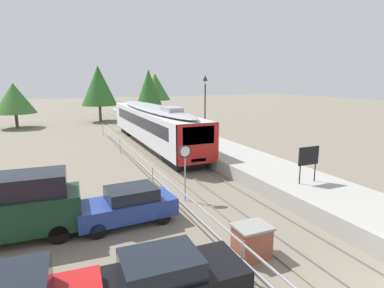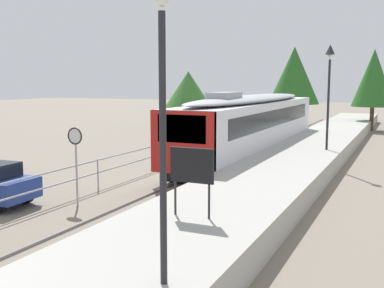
% 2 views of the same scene
% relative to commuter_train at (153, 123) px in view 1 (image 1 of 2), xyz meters
% --- Properties ---
extents(ground_plane, '(160.00, 160.00, 0.00)m').
position_rel_commuter_train_xyz_m(ground_plane, '(-3.00, -0.48, -2.14)').
color(ground_plane, slate).
extents(track_rails, '(3.20, 60.00, 0.14)m').
position_rel_commuter_train_xyz_m(track_rails, '(0.00, -0.48, -2.11)').
color(track_rails, slate).
rests_on(track_rails, ground).
extents(commuter_train, '(2.82, 19.05, 3.74)m').
position_rel_commuter_train_xyz_m(commuter_train, '(0.00, 0.00, 0.00)').
color(commuter_train, silver).
rests_on(commuter_train, track_rails).
extents(station_platform, '(3.90, 60.00, 0.90)m').
position_rel_commuter_train_xyz_m(station_platform, '(3.25, -0.48, -1.69)').
color(station_platform, '#A8A59E').
rests_on(station_platform, ground).
extents(platform_lamp_mid_platform, '(0.34, 0.34, 5.35)m').
position_rel_commuter_train_xyz_m(platform_lamp_mid_platform, '(4.41, -1.32, 2.48)').
color(platform_lamp_mid_platform, '#232328').
rests_on(platform_lamp_mid_platform, station_platform).
extents(platform_notice_board, '(1.20, 0.08, 1.80)m').
position_rel_commuter_train_xyz_m(platform_notice_board, '(3.16, -15.29, 0.04)').
color(platform_notice_board, '#232328').
rests_on(platform_notice_board, station_platform).
extents(speed_limit_sign, '(0.61, 0.10, 2.81)m').
position_rel_commuter_train_xyz_m(speed_limit_sign, '(-2.39, -12.99, -0.02)').
color(speed_limit_sign, '#9EA0A5').
rests_on(speed_limit_sign, ground).
extents(brick_utility_cabinet, '(1.21, 0.99, 1.13)m').
position_rel_commuter_train_xyz_m(brick_utility_cabinet, '(-2.29, -18.52, -1.57)').
color(brick_utility_cabinet, brown).
rests_on(brick_utility_cabinet, ground).
extents(carpark_fence, '(0.06, 36.06, 1.25)m').
position_rel_commuter_train_xyz_m(carpark_fence, '(-3.30, -10.48, -1.24)').
color(carpark_fence, '#9EA0A5').
rests_on(carpark_fence, ground).
extents(parked_hatchback_black, '(4.06, 1.89, 1.53)m').
position_rel_commuter_train_xyz_m(parked_hatchback_black, '(-5.66, -19.63, -1.35)').
color(parked_hatchback_black, black).
rests_on(parked_hatchback_black, ground).
extents(parked_hatchback_blue, '(4.09, 1.97, 1.53)m').
position_rel_commuter_train_xyz_m(parked_hatchback_blue, '(-5.54, -14.29, -1.35)').
color(parked_hatchback_blue, navy).
rests_on(parked_hatchback_blue, ground).
extents(parked_van_dark_green, '(4.99, 2.19, 2.51)m').
position_rel_commuter_train_xyz_m(parked_van_dark_green, '(-9.70, -14.00, -0.85)').
color(parked_van_dark_green, '#143823').
rests_on(parked_van_dark_green, ground).
extents(tree_behind_carpark, '(4.88, 4.88, 5.47)m').
position_rel_commuter_train_xyz_m(tree_behind_carpark, '(-12.19, 17.26, 1.49)').
color(tree_behind_carpark, brown).
rests_on(tree_behind_carpark, ground).
extents(tree_behind_station_far, '(3.76, 3.76, 7.32)m').
position_rel_commuter_train_xyz_m(tree_behind_station_far, '(5.24, 19.20, 2.59)').
color(tree_behind_station_far, brown).
rests_on(tree_behind_station_far, ground).
extents(tree_distant_left, '(5.27, 5.27, 6.87)m').
position_rel_commuter_train_xyz_m(tree_distant_left, '(8.78, 27.39, 2.42)').
color(tree_distant_left, brown).
rests_on(tree_distant_left, ground).
extents(tree_distant_centre, '(4.85, 4.85, 7.74)m').
position_rel_commuter_train_xyz_m(tree_distant_centre, '(-1.92, 19.26, 2.86)').
color(tree_distant_centre, brown).
rests_on(tree_distant_centre, ground).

